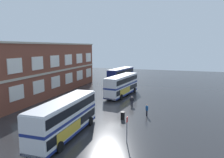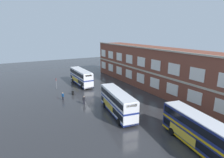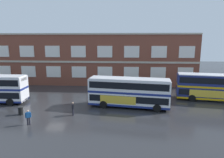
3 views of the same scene
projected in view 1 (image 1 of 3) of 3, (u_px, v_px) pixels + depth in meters
The scene contains 9 objects.
ground_plane at pixel (103, 109), 33.04m from camera, with size 120.00×120.00×0.00m, color #2B2B2D.
brick_terminal_building at pixel (19, 73), 37.32m from camera, with size 46.77×8.19×10.43m.
double_decker_near at pixel (65, 117), 22.71m from camera, with size 11.03×2.96×4.07m.
double_decker_middle at pixel (122, 85), 41.94m from camera, with size 11.25×4.09×4.07m.
double_decker_far at pixel (121, 76), 55.42m from camera, with size 11.27×4.33×4.07m.
waiting_passenger at pixel (147, 110), 29.63m from camera, with size 0.60×0.40×1.70m.
second_passenger at pixel (132, 101), 34.51m from camera, with size 0.32×0.64×1.70m.
bus_stand_flag at pixel (127, 127), 21.31m from camera, with size 0.44×0.10×2.70m.
station_litter_bin at pixel (123, 116), 28.30m from camera, with size 0.60×0.60×1.03m.
Camera 1 is at (-29.94, -9.19, 9.69)m, focal length 33.84 mm.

